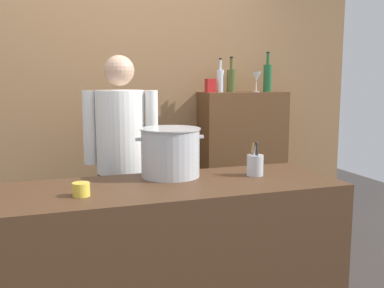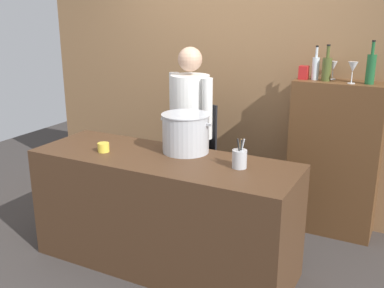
# 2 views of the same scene
# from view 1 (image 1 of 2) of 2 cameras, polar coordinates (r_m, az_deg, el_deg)

# --- Properties ---
(brick_back_panel) EXTENTS (4.40, 0.10, 3.00)m
(brick_back_panel) POSITION_cam_1_polar(r_m,az_deg,el_deg) (3.86, -9.17, 8.31)
(brick_back_panel) COLOR olive
(brick_back_panel) RESTS_ON ground_plane
(prep_counter) EXTENTS (2.05, 0.70, 0.90)m
(prep_counter) POSITION_cam_1_polar(r_m,az_deg,el_deg) (2.71, -3.35, -14.51)
(prep_counter) COLOR #472D1C
(prep_counter) RESTS_ON ground_plane
(bar_cabinet) EXTENTS (0.76, 0.32, 1.38)m
(bar_cabinet) POSITION_cam_1_polar(r_m,az_deg,el_deg) (4.06, 6.39, -3.13)
(bar_cabinet) COLOR brown
(bar_cabinet) RESTS_ON ground_plane
(chef) EXTENTS (0.50, 0.40, 1.66)m
(chef) POSITION_cam_1_polar(r_m,az_deg,el_deg) (3.19, -9.05, -1.37)
(chef) COLOR black
(chef) RESTS_ON ground_plane
(stockpot_large) EXTENTS (0.43, 0.37, 0.30)m
(stockpot_large) POSITION_cam_1_polar(r_m,az_deg,el_deg) (2.75, -2.79, -1.07)
(stockpot_large) COLOR #B7BABF
(stockpot_large) RESTS_ON prep_counter
(utensil_crock) EXTENTS (0.10, 0.10, 0.22)m
(utensil_crock) POSITION_cam_1_polar(r_m,az_deg,el_deg) (2.81, 8.06, -2.63)
(utensil_crock) COLOR #B7BABF
(utensil_crock) RESTS_ON prep_counter
(butter_jar) EXTENTS (0.09, 0.09, 0.07)m
(butter_jar) POSITION_cam_1_polar(r_m,az_deg,el_deg) (2.38, -14.00, -5.66)
(butter_jar) COLOR yellow
(butter_jar) RESTS_ON prep_counter
(wine_bottle_olive) EXTENTS (0.08, 0.08, 0.30)m
(wine_bottle_olive) POSITION_cam_1_polar(r_m,az_deg,el_deg) (3.91, 5.04, 8.20)
(wine_bottle_olive) COLOR #475123
(wine_bottle_olive) RESTS_ON bar_cabinet
(wine_bottle_clear) EXTENTS (0.06, 0.06, 0.29)m
(wine_bottle_clear) POSITION_cam_1_polar(r_m,az_deg,el_deg) (3.88, 3.63, 8.18)
(wine_bottle_clear) COLOR silver
(wine_bottle_clear) RESTS_ON bar_cabinet
(wine_bottle_green) EXTENTS (0.07, 0.07, 0.35)m
(wine_bottle_green) POSITION_cam_1_polar(r_m,az_deg,el_deg) (4.06, 9.63, 8.44)
(wine_bottle_green) COLOR #1E592D
(wine_bottle_green) RESTS_ON bar_cabinet
(wine_glass_tall) EXTENTS (0.07, 0.07, 0.16)m
(wine_glass_tall) POSITION_cam_1_polar(r_m,az_deg,el_deg) (4.02, 4.84, 8.26)
(wine_glass_tall) COLOR silver
(wine_glass_tall) RESTS_ON bar_cabinet
(wine_glass_wide) EXTENTS (0.08, 0.08, 0.18)m
(wine_glass_wide) POSITION_cam_1_polar(r_m,az_deg,el_deg) (3.95, 8.24, 8.48)
(wine_glass_wide) COLOR silver
(wine_glass_wide) RESTS_ON bar_cabinet
(spice_tin_red) EXTENTS (0.08, 0.08, 0.12)m
(spice_tin_red) POSITION_cam_1_polar(r_m,az_deg,el_deg) (3.84, 2.36, 7.49)
(spice_tin_red) COLOR red
(spice_tin_red) RESTS_ON bar_cabinet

